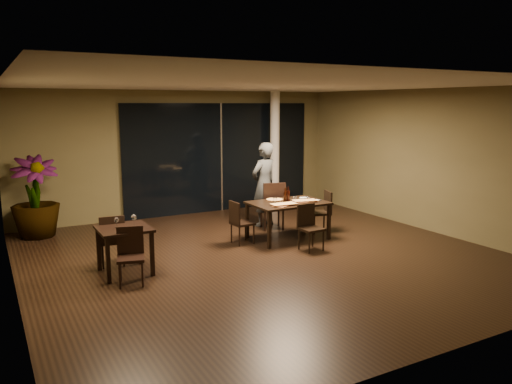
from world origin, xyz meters
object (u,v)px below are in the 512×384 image
object	(u,v)px
main_table	(288,206)
chair_main_far	(273,203)
chair_main_near	(309,224)
bottle_b	(288,194)
chair_main_left	(239,220)
potted_plant	(35,197)
chair_side_far	(112,238)
chair_main_right	(323,209)
side_table	(124,235)
bottle_c	(286,194)
bottle_a	(285,195)
diner	(264,184)
chair_side_near	(131,252)

from	to	relation	value
main_table	chair_main_far	bearing A→B (deg)	81.75
chair_main_near	bottle_b	xyz separation A→B (m)	(0.09, 0.86, 0.43)
chair_main_left	chair_main_near	bearing A→B (deg)	-136.76
chair_main_near	chair_main_left	size ratio (longest dim) A/B	1.01
chair_main_far	chair_main_left	size ratio (longest dim) A/B	1.24
potted_plant	chair_side_far	bearing A→B (deg)	-71.17
main_table	potted_plant	world-z (taller)	potted_plant
potted_plant	chair_main_right	bearing A→B (deg)	-25.01
chair_main_left	chair_side_far	world-z (taller)	chair_side_far
side_table	chair_main_right	size ratio (longest dim) A/B	0.91
chair_main_far	bottle_b	bearing A→B (deg)	101.25
bottle_c	bottle_a	bearing A→B (deg)	-139.32
diner	bottle_c	world-z (taller)	diner
side_table	chair_main_right	world-z (taller)	chair_main_right
chair_main_near	chair_side_near	distance (m)	3.38
potted_plant	bottle_c	world-z (taller)	potted_plant
chair_main_left	diner	bearing A→B (deg)	-49.92
potted_plant	bottle_a	world-z (taller)	potted_plant
bottle_a	bottle_b	size ratio (longest dim) A/B	0.92
bottle_a	bottle_c	xyz separation A→B (m)	(0.06, 0.05, 0.00)
chair_main_left	main_table	bearing A→B (deg)	-99.67
chair_main_left	potted_plant	size ratio (longest dim) A/B	0.51
chair_side_near	bottle_c	world-z (taller)	bottle_c
chair_main_near	diner	distance (m)	2.08
diner	bottle_b	bearing A→B (deg)	68.82
main_table	side_table	xyz separation A→B (m)	(-3.40, -0.50, -0.05)
bottle_b	bottle_c	size ratio (longest dim) A/B	1.06
chair_side_near	diner	world-z (taller)	diner
chair_main_near	bottle_a	bearing A→B (deg)	86.52
chair_main_far	chair_main_near	xyz separation A→B (m)	(-0.17, -1.58, -0.11)
bottle_b	bottle_a	bearing A→B (deg)	178.77
bottle_b	chair_main_near	bearing A→B (deg)	-96.06
bottle_b	chair_main_far	bearing A→B (deg)	83.84
chair_main_right	bottle_b	size ratio (longest dim) A/B	2.90
side_table	bottle_a	distance (m)	3.41
chair_main_near	chair_main_far	bearing A→B (deg)	81.58
chair_main_near	chair_side_near	world-z (taller)	chair_side_near
diner	bottle_c	bearing A→B (deg)	67.91
chair_main_right	bottle_b	xyz separation A→B (m)	(-0.91, -0.05, 0.41)
chair_main_left	potted_plant	world-z (taller)	potted_plant
chair_side_far	bottle_c	size ratio (longest dim) A/B	3.09
main_table	bottle_b	distance (m)	0.23
chair_main_right	bottle_c	xyz separation A→B (m)	(-0.92, 0.01, 0.40)
chair_main_near	potted_plant	world-z (taller)	potted_plant
main_table	bottle_c	world-z (taller)	bottle_c
chair_side_near	bottle_c	xyz separation A→B (m)	(3.45, 1.09, 0.41)
chair_main_far	side_table	bearing A→B (deg)	37.23
chair_side_far	chair_side_near	world-z (taller)	chair_side_far
chair_main_near	chair_main_left	bearing A→B (deg)	133.53
chair_main_far	chair_main_right	distance (m)	1.07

